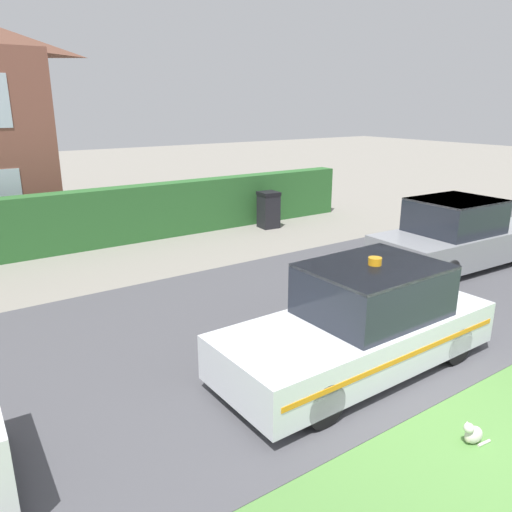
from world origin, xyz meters
The scene contains 7 objects.
ground_plane centered at (0.00, 0.00, 0.00)m, with size 80.00×80.00×0.00m, color gray.
road_strip centered at (0.00, 3.94, 0.01)m, with size 28.00×6.31×0.01m, color #4C4C51.
garden_hedge centered at (-0.09, 10.50, 0.76)m, with size 14.30×0.55×1.52m, color #2D662D.
police_car centered at (0.00, 2.03, 0.69)m, with size 4.20×1.68×1.61m.
cat centered at (-0.21, 0.11, 0.12)m, with size 0.32×0.21×0.29m.
neighbour_car_near centered at (5.33, 4.10, 0.71)m, with size 4.56×1.89×1.59m.
wheelie_bin centered at (3.92, 9.65, 0.56)m, with size 0.61×0.61×1.10m.
Camera 1 is at (-4.89, -2.41, 3.65)m, focal length 35.00 mm.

